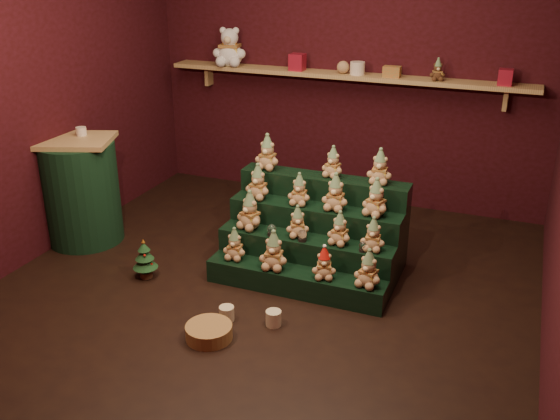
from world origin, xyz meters
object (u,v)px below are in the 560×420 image
at_px(snow_globe_a, 272,230).
at_px(mug_right, 274,318).
at_px(wicker_basket, 209,332).
at_px(brown_bear, 438,70).
at_px(riser_tier_front, 295,281).
at_px(side_table, 81,191).
at_px(white_bear, 230,42).
at_px(snow_globe_b, 302,235).
at_px(mug_left, 227,314).
at_px(mini_christmas_tree, 145,259).
at_px(snow_globe_c, 363,246).

xyz_separation_m(snow_globe_a, mug_right, (0.28, -0.64, -0.35)).
bearing_deg(mug_right, wicker_basket, -137.68).
height_order(wicker_basket, brown_bear, brown_bear).
xyz_separation_m(riser_tier_front, side_table, (-2.08, 0.18, 0.38)).
height_order(side_table, white_bear, white_bear).
bearing_deg(mug_right, side_table, 162.57).
xyz_separation_m(snow_globe_a, side_table, (-1.82, 0.02, 0.06)).
distance_m(snow_globe_b, white_bear, 2.53).
xyz_separation_m(snow_globe_b, mug_left, (-0.30, -0.71, -0.35)).
bearing_deg(snow_globe_b, mug_right, -87.71).
xyz_separation_m(riser_tier_front, wicker_basket, (-0.32, -0.79, -0.04)).
distance_m(side_table, wicker_basket, 2.05).
height_order(riser_tier_front, side_table, side_table).
bearing_deg(riser_tier_front, mini_christmas_tree, -169.19).
bearing_deg(mini_christmas_tree, snow_globe_a, 22.61).
height_order(mini_christmas_tree, white_bear, white_bear).
bearing_deg(snow_globe_b, snow_globe_a, -180.00).
height_order(snow_globe_b, mug_left, snow_globe_b).
bearing_deg(riser_tier_front, snow_globe_c, 18.77).
distance_m(riser_tier_front, side_table, 2.12).
distance_m(snow_globe_b, wicker_basket, 1.06).
bearing_deg(mug_right, snow_globe_b, 92.29).
xyz_separation_m(snow_globe_c, mug_left, (-0.78, -0.71, -0.35)).
distance_m(snow_globe_b, side_table, 2.07).
xyz_separation_m(mini_christmas_tree, brown_bear, (1.83, 2.12, 1.25)).
height_order(riser_tier_front, snow_globe_c, snow_globe_c).
xyz_separation_m(snow_globe_b, white_bear, (-1.43, 1.73, 1.15)).
distance_m(snow_globe_a, mug_left, 0.79).
relative_size(side_table, brown_bear, 4.84).
height_order(side_table, mug_left, side_table).
bearing_deg(mug_left, snow_globe_b, 66.78).
xyz_separation_m(snow_globe_c, mug_right, (-0.45, -0.64, -0.35)).
bearing_deg(brown_bear, white_bear, 160.60).
xyz_separation_m(mug_left, white_bear, (-1.13, 2.44, 1.51)).
xyz_separation_m(snow_globe_a, wicker_basket, (-0.06, -0.95, -0.36)).
relative_size(riser_tier_front, mini_christmas_tree, 4.16).
bearing_deg(snow_globe_a, side_table, 179.45).
relative_size(side_table, mini_christmas_tree, 2.80).
height_order(side_table, brown_bear, brown_bear).
distance_m(snow_globe_c, mini_christmas_tree, 1.72).
bearing_deg(snow_globe_b, white_bear, 129.51).
distance_m(snow_globe_b, mug_left, 0.85).
bearing_deg(mini_christmas_tree, riser_tier_front, 10.81).
distance_m(snow_globe_a, snow_globe_b, 0.25).
bearing_deg(snow_globe_c, mug_left, -137.70).
relative_size(snow_globe_c, mug_right, 0.72).
bearing_deg(snow_globe_b, mini_christmas_tree, -161.89).
bearing_deg(mug_left, wicker_basket, -92.75).
bearing_deg(snow_globe_a, mug_left, -94.03).
relative_size(side_table, white_bear, 1.97).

